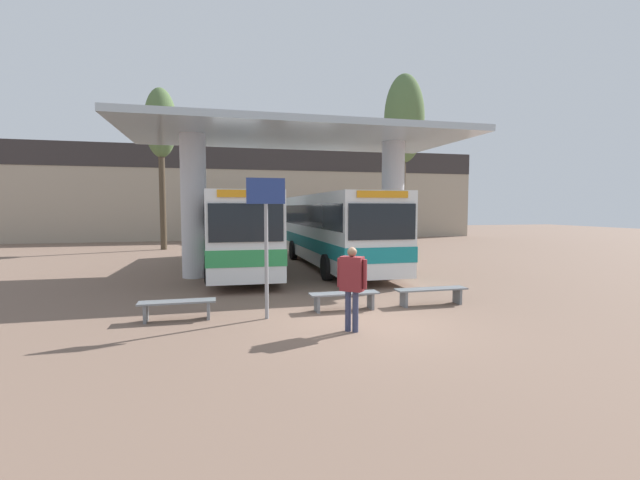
{
  "coord_description": "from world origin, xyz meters",
  "views": [
    {
      "loc": [
        -3.31,
        -9.04,
        2.62
      ],
      "look_at": [
        0.0,
        4.27,
        1.6
      ],
      "focal_mm": 24.0,
      "sensor_mm": 36.0,
      "label": 1
    }
  ],
  "objects_px": {
    "waiting_bench_near_pillar": "(431,292)",
    "parked_car_street": "(235,229)",
    "transit_bus_center_bay": "(333,227)",
    "info_sign_platform": "(266,220)",
    "transit_bus_left_bay": "(240,227)",
    "poplar_tree_behind_right": "(161,127)",
    "waiting_bench_mid_platform": "(177,306)",
    "poplar_tree_behind_left": "(404,120)",
    "pedestrian_waiting": "(352,280)",
    "waiting_bench_far_platform": "(344,297)"
  },
  "relations": [
    {
      "from": "waiting_bench_mid_platform",
      "to": "poplar_tree_behind_right",
      "type": "height_order",
      "value": "poplar_tree_behind_right"
    },
    {
      "from": "poplar_tree_behind_left",
      "to": "info_sign_platform",
      "type": "bearing_deg",
      "value": -123.26
    },
    {
      "from": "transit_bus_left_bay",
      "to": "waiting_bench_mid_platform",
      "type": "distance_m",
      "value": 8.95
    },
    {
      "from": "transit_bus_center_bay",
      "to": "parked_car_street",
      "type": "xyz_separation_m",
      "value": [
        -3.61,
        14.68,
        -0.72
      ]
    },
    {
      "from": "waiting_bench_near_pillar",
      "to": "transit_bus_center_bay",
      "type": "bearing_deg",
      "value": 93.42
    },
    {
      "from": "poplar_tree_behind_left",
      "to": "parked_car_street",
      "type": "relative_size",
      "value": 2.76
    },
    {
      "from": "transit_bus_center_bay",
      "to": "pedestrian_waiting",
      "type": "xyz_separation_m",
      "value": [
        -2.38,
        -9.95,
        -0.68
      ]
    },
    {
      "from": "waiting_bench_near_pillar",
      "to": "parked_car_street",
      "type": "relative_size",
      "value": 0.46
    },
    {
      "from": "waiting_bench_far_platform",
      "to": "poplar_tree_behind_left",
      "type": "xyz_separation_m",
      "value": [
        9.85,
        17.77,
        8.47
      ]
    },
    {
      "from": "transit_bus_left_bay",
      "to": "poplar_tree_behind_right",
      "type": "distance_m",
      "value": 12.13
    },
    {
      "from": "transit_bus_center_bay",
      "to": "parked_car_street",
      "type": "distance_m",
      "value": 15.13
    },
    {
      "from": "waiting_bench_mid_platform",
      "to": "pedestrian_waiting",
      "type": "xyz_separation_m",
      "value": [
        3.67,
        -1.86,
        0.76
      ]
    },
    {
      "from": "waiting_bench_far_platform",
      "to": "pedestrian_waiting",
      "type": "bearing_deg",
      "value": -102.41
    },
    {
      "from": "waiting_bench_mid_platform",
      "to": "poplar_tree_behind_left",
      "type": "height_order",
      "value": "poplar_tree_behind_left"
    },
    {
      "from": "transit_bus_left_bay",
      "to": "poplar_tree_behind_right",
      "type": "height_order",
      "value": "poplar_tree_behind_right"
    },
    {
      "from": "transit_bus_center_bay",
      "to": "poplar_tree_behind_left",
      "type": "relative_size",
      "value": 0.96
    },
    {
      "from": "waiting_bench_mid_platform",
      "to": "poplar_tree_behind_left",
      "type": "xyz_separation_m",
      "value": [
        13.93,
        17.77,
        8.47
      ]
    },
    {
      "from": "waiting_bench_mid_platform",
      "to": "info_sign_platform",
      "type": "relative_size",
      "value": 0.53
    },
    {
      "from": "waiting_bench_near_pillar",
      "to": "poplar_tree_behind_left",
      "type": "bearing_deg",
      "value": 67.4
    },
    {
      "from": "waiting_bench_near_pillar",
      "to": "parked_car_street",
      "type": "bearing_deg",
      "value": 100.2
    },
    {
      "from": "transit_bus_left_bay",
      "to": "waiting_bench_mid_platform",
      "type": "height_order",
      "value": "transit_bus_left_bay"
    },
    {
      "from": "poplar_tree_behind_left",
      "to": "parked_car_street",
      "type": "distance_m",
      "value": 14.74
    },
    {
      "from": "waiting_bench_near_pillar",
      "to": "poplar_tree_behind_left",
      "type": "xyz_separation_m",
      "value": [
        7.4,
        17.77,
        8.46
      ]
    },
    {
      "from": "transit_bus_center_bay",
      "to": "pedestrian_waiting",
      "type": "bearing_deg",
      "value": 76.36
    },
    {
      "from": "transit_bus_center_bay",
      "to": "poplar_tree_behind_left",
      "type": "bearing_deg",
      "value": -129.31
    },
    {
      "from": "waiting_bench_near_pillar",
      "to": "pedestrian_waiting",
      "type": "xyz_separation_m",
      "value": [
        -2.87,
        -1.86,
        0.75
      ]
    },
    {
      "from": "transit_bus_left_bay",
      "to": "pedestrian_waiting",
      "type": "distance_m",
      "value": 10.63
    },
    {
      "from": "poplar_tree_behind_right",
      "to": "parked_car_street",
      "type": "distance_m",
      "value": 9.25
    },
    {
      "from": "parked_car_street",
      "to": "waiting_bench_near_pillar",
      "type": "bearing_deg",
      "value": -75.27
    },
    {
      "from": "waiting_bench_far_platform",
      "to": "poplar_tree_behind_left",
      "type": "bearing_deg",
      "value": 60.99
    },
    {
      "from": "transit_bus_center_bay",
      "to": "pedestrian_waiting",
      "type": "relative_size",
      "value": 6.38
    },
    {
      "from": "pedestrian_waiting",
      "to": "poplar_tree_behind_right",
      "type": "distance_m",
      "value": 22.05
    },
    {
      "from": "waiting_bench_near_pillar",
      "to": "waiting_bench_far_platform",
      "type": "xyz_separation_m",
      "value": [
        -2.46,
        0.0,
        -0.01
      ]
    },
    {
      "from": "pedestrian_waiting",
      "to": "parked_car_street",
      "type": "distance_m",
      "value": 24.66
    },
    {
      "from": "info_sign_platform",
      "to": "poplar_tree_behind_right",
      "type": "bearing_deg",
      "value": 102.98
    },
    {
      "from": "transit_bus_left_bay",
      "to": "parked_car_street",
      "type": "height_order",
      "value": "transit_bus_left_bay"
    },
    {
      "from": "pedestrian_waiting",
      "to": "poplar_tree_behind_left",
      "type": "distance_m",
      "value": 23.45
    },
    {
      "from": "transit_bus_left_bay",
      "to": "waiting_bench_far_platform",
      "type": "xyz_separation_m",
      "value": [
        2.11,
        -8.61,
        -1.44
      ]
    },
    {
      "from": "transit_bus_left_bay",
      "to": "waiting_bench_mid_platform",
      "type": "xyz_separation_m",
      "value": [
        -1.97,
        -8.61,
        -1.44
      ]
    },
    {
      "from": "info_sign_platform",
      "to": "poplar_tree_behind_right",
      "type": "height_order",
      "value": "poplar_tree_behind_right"
    },
    {
      "from": "info_sign_platform",
      "to": "pedestrian_waiting",
      "type": "xyz_separation_m",
      "value": [
        1.62,
        -1.5,
        -1.25
      ]
    },
    {
      "from": "transit_bus_center_bay",
      "to": "info_sign_platform",
      "type": "xyz_separation_m",
      "value": [
        -4.01,
        -8.45,
        0.57
      ]
    },
    {
      "from": "waiting_bench_far_platform",
      "to": "pedestrian_waiting",
      "type": "xyz_separation_m",
      "value": [
        -0.41,
        -1.86,
        0.76
      ]
    },
    {
      "from": "waiting_bench_near_pillar",
      "to": "pedestrian_waiting",
      "type": "bearing_deg",
      "value": -147.08
    },
    {
      "from": "poplar_tree_behind_right",
      "to": "waiting_bench_far_platform",
      "type": "bearing_deg",
      "value": -70.92
    },
    {
      "from": "transit_bus_center_bay",
      "to": "parked_car_street",
      "type": "height_order",
      "value": "transit_bus_center_bay"
    },
    {
      "from": "waiting_bench_mid_platform",
      "to": "parked_car_street",
      "type": "distance_m",
      "value": 22.91
    },
    {
      "from": "transit_bus_left_bay",
      "to": "poplar_tree_behind_left",
      "type": "relative_size",
      "value": 1.03
    },
    {
      "from": "waiting_bench_near_pillar",
      "to": "info_sign_platform",
      "type": "height_order",
      "value": "info_sign_platform"
    },
    {
      "from": "waiting_bench_far_platform",
      "to": "parked_car_street",
      "type": "distance_m",
      "value": 22.84
    }
  ]
}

